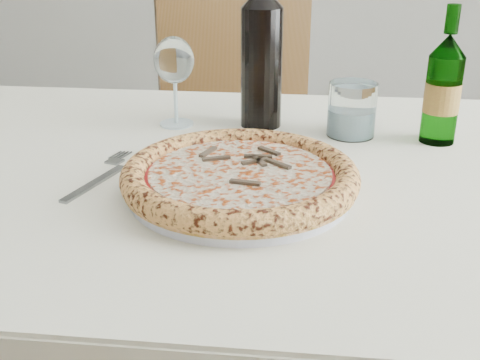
{
  "coord_description": "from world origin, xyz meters",
  "views": [
    {
      "loc": [
        0.24,
        -0.9,
        1.1
      ],
      "look_at": [
        0.13,
        -0.16,
        0.78
      ],
      "focal_mm": 45.0,
      "sensor_mm": 36.0,
      "label": 1
    }
  ],
  "objects_px": {
    "chair_far": "(245,141)",
    "tumbler": "(352,113)",
    "dining_table": "(249,219)",
    "beer_bottle": "(443,89)",
    "pizza": "(240,176)",
    "wine_glass": "(174,63)",
    "wine_bottle": "(262,55)",
    "plate": "(240,188)"
  },
  "relations": [
    {
      "from": "chair_far",
      "to": "wine_bottle",
      "type": "xyz_separation_m",
      "value": [
        0.1,
        -0.53,
        0.35
      ]
    },
    {
      "from": "tumbler",
      "to": "beer_bottle",
      "type": "xyz_separation_m",
      "value": [
        0.14,
        -0.01,
        0.05
      ]
    },
    {
      "from": "wine_bottle",
      "to": "pizza",
      "type": "bearing_deg",
      "value": -88.66
    },
    {
      "from": "chair_far",
      "to": "beer_bottle",
      "type": "xyz_separation_m",
      "value": [
        0.41,
        -0.58,
        0.31
      ]
    },
    {
      "from": "chair_far",
      "to": "tumbler",
      "type": "relative_size",
      "value": 10.11
    },
    {
      "from": "pizza",
      "to": "beer_bottle",
      "type": "xyz_separation_m",
      "value": [
        0.3,
        0.26,
        0.06
      ]
    },
    {
      "from": "chair_far",
      "to": "tumbler",
      "type": "bearing_deg",
      "value": -65.12
    },
    {
      "from": "tumbler",
      "to": "beer_bottle",
      "type": "bearing_deg",
      "value": -4.45
    },
    {
      "from": "plate",
      "to": "wine_bottle",
      "type": "distance_m",
      "value": 0.32
    },
    {
      "from": "pizza",
      "to": "wine_glass",
      "type": "bearing_deg",
      "value": 119.44
    },
    {
      "from": "chair_far",
      "to": "wine_glass",
      "type": "relative_size",
      "value": 5.81
    },
    {
      "from": "chair_far",
      "to": "beer_bottle",
      "type": "height_order",
      "value": "beer_bottle"
    },
    {
      "from": "plate",
      "to": "wine_bottle",
      "type": "relative_size",
      "value": 1.01
    },
    {
      "from": "wine_glass",
      "to": "beer_bottle",
      "type": "height_order",
      "value": "beer_bottle"
    },
    {
      "from": "chair_far",
      "to": "dining_table",
      "type": "bearing_deg",
      "value": -81.56
    },
    {
      "from": "dining_table",
      "to": "wine_bottle",
      "type": "distance_m",
      "value": 0.3
    },
    {
      "from": "tumbler",
      "to": "dining_table",
      "type": "bearing_deg",
      "value": -132.06
    },
    {
      "from": "chair_far",
      "to": "tumbler",
      "type": "height_order",
      "value": "chair_far"
    },
    {
      "from": "chair_far",
      "to": "pizza",
      "type": "distance_m",
      "value": 0.88
    },
    {
      "from": "dining_table",
      "to": "plate",
      "type": "distance_m",
      "value": 0.14
    },
    {
      "from": "dining_table",
      "to": "pizza",
      "type": "bearing_deg",
      "value": -90.0
    },
    {
      "from": "dining_table",
      "to": "wine_glass",
      "type": "height_order",
      "value": "wine_glass"
    },
    {
      "from": "dining_table",
      "to": "pizza",
      "type": "height_order",
      "value": "pizza"
    },
    {
      "from": "beer_bottle",
      "to": "chair_far",
      "type": "bearing_deg",
      "value": 125.11
    },
    {
      "from": "beer_bottle",
      "to": "wine_bottle",
      "type": "relative_size",
      "value": 0.75
    },
    {
      "from": "dining_table",
      "to": "beer_bottle",
      "type": "xyz_separation_m",
      "value": [
        0.3,
        0.16,
        0.18
      ]
    },
    {
      "from": "chair_far",
      "to": "beer_bottle",
      "type": "bearing_deg",
      "value": -54.89
    },
    {
      "from": "dining_table",
      "to": "beer_bottle",
      "type": "relative_size",
      "value": 6.52
    },
    {
      "from": "dining_table",
      "to": "wine_bottle",
      "type": "relative_size",
      "value": 4.91
    },
    {
      "from": "beer_bottle",
      "to": "tumbler",
      "type": "bearing_deg",
      "value": 175.55
    },
    {
      "from": "plate",
      "to": "pizza",
      "type": "distance_m",
      "value": 0.02
    },
    {
      "from": "beer_bottle",
      "to": "pizza",
      "type": "bearing_deg",
      "value": -138.89
    },
    {
      "from": "chair_far",
      "to": "pizza",
      "type": "xyz_separation_m",
      "value": [
        0.11,
        -0.84,
        0.25
      ]
    },
    {
      "from": "pizza",
      "to": "beer_bottle",
      "type": "distance_m",
      "value": 0.4
    },
    {
      "from": "pizza",
      "to": "wine_bottle",
      "type": "bearing_deg",
      "value": 91.34
    },
    {
      "from": "dining_table",
      "to": "beer_bottle",
      "type": "bearing_deg",
      "value": 28.16
    },
    {
      "from": "wine_glass",
      "to": "wine_bottle",
      "type": "relative_size",
      "value": 0.54
    },
    {
      "from": "wine_glass",
      "to": "chair_far",
      "type": "bearing_deg",
      "value": 84.87
    },
    {
      "from": "dining_table",
      "to": "wine_glass",
      "type": "relative_size",
      "value": 9.14
    },
    {
      "from": "pizza",
      "to": "beer_bottle",
      "type": "bearing_deg",
      "value": 41.11
    },
    {
      "from": "plate",
      "to": "chair_far",
      "type": "bearing_deg",
      "value": 97.44
    },
    {
      "from": "dining_table",
      "to": "wine_bottle",
      "type": "height_order",
      "value": "wine_bottle"
    }
  ]
}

